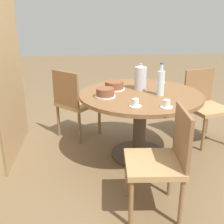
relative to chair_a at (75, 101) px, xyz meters
name	(u,v)px	position (x,y,z in m)	size (l,w,h in m)	color
ground_plane	(139,155)	(-0.55, -0.69, -0.45)	(14.00, 14.00, 0.00)	brown
dining_table	(140,108)	(-0.55, -0.69, 0.09)	(1.24, 1.24, 0.70)	#473828
chair_a	(75,101)	(0.00, 0.00, 0.00)	(0.59, 0.59, 0.84)	olive
chair_b	(162,159)	(-1.44, -0.70, 0.00)	(0.45, 0.45, 0.84)	olive
chair_c	(205,104)	(-0.23, -1.52, 0.00)	(0.53, 0.53, 0.84)	olive
coffee_pot	(140,77)	(-0.41, -0.71, 0.38)	(0.13, 0.13, 0.28)	silver
water_bottle	(161,82)	(-0.64, -0.87, 0.38)	(0.07, 0.07, 0.32)	silver
cake_main	(114,86)	(-0.39, -0.44, 0.29)	(0.22, 0.22, 0.09)	silver
cake_second	(105,93)	(-0.65, -0.33, 0.29)	(0.20, 0.20, 0.09)	silver
cup_a	(160,80)	(-0.15, -1.00, 0.28)	(0.11, 0.11, 0.07)	silver
cup_b	(167,104)	(-1.00, -0.83, 0.28)	(0.11, 0.11, 0.07)	silver
cup_c	(135,103)	(-0.95, -0.57, 0.28)	(0.11, 0.11, 0.07)	silver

